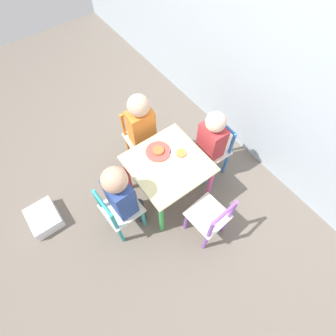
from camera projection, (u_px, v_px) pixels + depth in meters
The scene contains 13 objects.
ground_plane at pixel (168, 192), 2.30m from camera, with size 6.00×6.00×0.00m, color #6B6056.
house_wall at pixel (297, 3), 1.48m from camera, with size 6.00×0.06×2.60m.
kids_table at pixel (168, 169), 1.96m from camera, with size 0.54×0.54×0.48m.
chair_orange at pixel (141, 138), 2.28m from camera, with size 0.28×0.28×0.54m.
chair_blue at pixel (213, 150), 2.21m from camera, with size 0.27×0.27×0.54m.
chair_teal at pixel (120, 211), 1.92m from camera, with size 0.27×0.27×0.54m.
chair_purple at pixel (210, 219), 1.89m from camera, with size 0.28×0.28×0.54m.
child_left at pixel (142, 127), 2.08m from camera, with size 0.22×0.21×0.78m.
child_back at pixel (210, 141), 2.05m from camera, with size 0.20×0.21×0.73m.
child_front at pixel (122, 194), 1.77m from camera, with size 0.21×0.22×0.78m.
plate_left at pixel (158, 151), 1.94m from camera, with size 0.19×0.19×0.03m.
plate_back at pixel (181, 154), 1.92m from camera, with size 0.17×0.17×0.03m.
storage_bin at pixel (44, 218), 2.12m from camera, with size 0.27×0.22×0.11m.
Camera 1 is at (0.82, -0.61, 2.07)m, focal length 28.00 mm.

